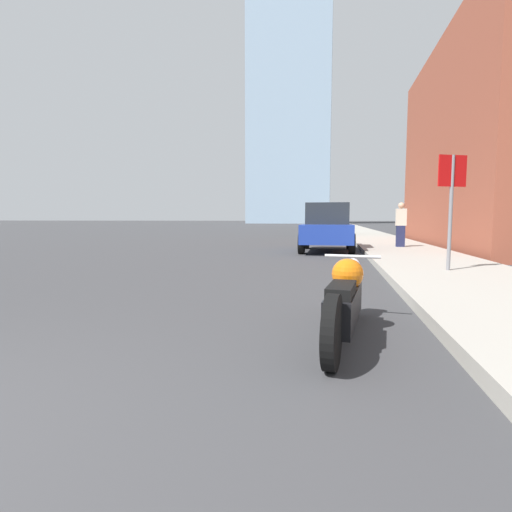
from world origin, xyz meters
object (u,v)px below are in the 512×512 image
parked_car_yellow (332,222)px  stop_sign (452,192)px  parked_car_blue (327,228)px  pedestrian (401,224)px  motorcycle (345,300)px  parked_car_white (331,221)px  parked_car_green (331,224)px

parked_car_yellow → stop_sign: size_ratio=2.06×
parked_car_blue → pedestrian: pedestrian is taller
motorcycle → parked_car_white: parked_car_white is taller
parked_car_yellow → pedestrian: pedestrian is taller
parked_car_green → motorcycle: bearing=-88.5°
parked_car_green → pedestrian: (2.46, -12.05, 0.12)m
stop_sign → pedestrian: bearing=88.6°
parked_car_white → parked_car_yellow: bearing=-88.0°
parked_car_green → parked_car_yellow: 13.27m
parked_car_blue → parked_car_white: (0.06, 36.89, 0.04)m
stop_sign → pedestrian: (0.17, 6.67, -0.72)m
parked_car_green → parked_car_white: (-0.06, 24.08, 0.06)m
parked_car_green → stop_sign: bearing=-82.0°
motorcycle → parked_car_white: 47.23m
parked_car_white → stop_sign: (2.35, -42.80, 0.78)m
stop_sign → motorcycle: bearing=-115.7°
parked_car_white → motorcycle: bearing=-88.1°
parked_car_blue → stop_sign: size_ratio=1.71×
parked_car_white → stop_sign: stop_sign is taller
parked_car_blue → parked_car_yellow: bearing=90.0°
parked_car_green → pedestrian: pedestrian is taller
parked_car_white → parked_car_green: bearing=-88.3°
motorcycle → parked_car_yellow: 36.42m
parked_car_yellow → parked_car_blue: bearing=-91.2°
parked_car_blue → parked_car_green: 12.81m
motorcycle → parked_car_blue: (-0.29, 10.34, 0.47)m
motorcycle → parked_car_blue: bearing=99.3°
motorcycle → parked_car_yellow: bearing=98.0°
pedestrian → parked_car_yellow: bearing=95.5°
motorcycle → parked_car_yellow: size_ratio=0.50×
stop_sign → pedestrian: size_ratio=1.41×
motorcycle → parked_car_blue: 10.36m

